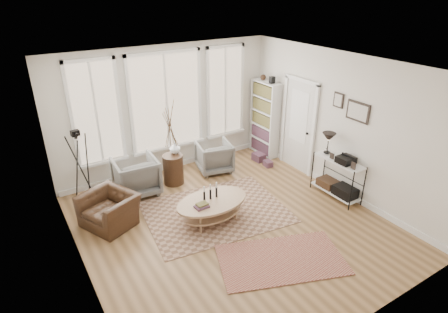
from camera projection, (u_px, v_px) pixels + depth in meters
room at (233, 154)px, 6.38m from camera, size 5.50×5.54×2.90m
bay_window at (167, 104)px, 8.36m from camera, size 4.14×0.12×2.24m
door at (299, 124)px, 8.60m from camera, size 0.09×1.06×2.22m
bookcase at (265, 118)px, 9.43m from camera, size 0.31×0.85×2.06m
low_shelf at (337, 174)px, 7.66m from camera, size 0.38×1.08×1.30m
wall_art at (353, 109)px, 7.19m from camera, size 0.04×0.88×0.44m
rug_main at (216, 211)px, 7.33m from camera, size 2.88×2.30×0.01m
rug_runner at (281, 259)px, 6.06m from camera, size 2.27×1.75×0.01m
coffee_table at (212, 205)px, 6.92m from camera, size 1.44×0.95×0.64m
armchair_left at (136, 176)px, 7.83m from camera, size 0.91×0.93×0.80m
armchair_right at (214, 157)px, 8.79m from camera, size 0.91×0.93×0.71m
side_table at (172, 146)px, 8.00m from camera, size 0.45×0.45×1.88m
vase at (175, 148)px, 8.17m from camera, size 0.26×0.26×0.24m
accent_chair at (109, 210)px, 6.85m from camera, size 1.19×1.13×0.61m
tripod_camera at (82, 170)px, 7.39m from camera, size 0.55×0.55×1.55m
book_stack_near at (259, 157)px, 9.38m from camera, size 0.25×0.31×0.19m
book_stack_far at (268, 164)px, 9.10m from camera, size 0.19×0.23×0.14m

